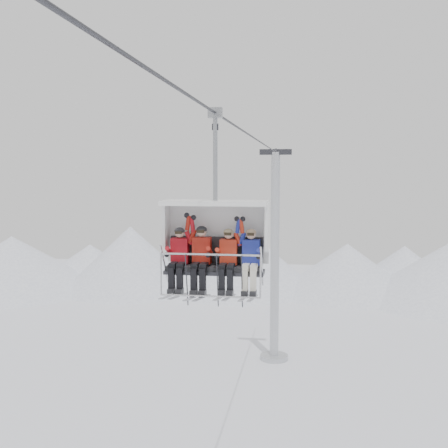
# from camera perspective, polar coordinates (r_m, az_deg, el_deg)

# --- Properties ---
(ridgeline) EXTENTS (72.00, 21.00, 7.00)m
(ridgeline) POSITION_cam_1_polar(r_m,az_deg,el_deg) (56.25, 4.71, -4.16)
(ridgeline) COLOR white
(ridgeline) RESTS_ON ground
(lift_tower_right) EXTENTS (2.00, 1.80, 13.48)m
(lift_tower_right) POSITION_cam_1_polar(r_m,az_deg,el_deg) (35.94, 5.17, -4.77)
(lift_tower_right) COLOR #B1B4B8
(lift_tower_right) RESTS_ON ground
(haul_cable) EXTENTS (0.06, 50.00, 0.06)m
(haul_cable) POSITION_cam_1_polar(r_m,az_deg,el_deg) (13.54, 0.00, 10.67)
(haul_cable) COLOR #2D2D32
(haul_cable) RESTS_ON lift_tower_left
(chairlift_carrier) EXTENTS (2.30, 1.17, 3.98)m
(chairlift_carrier) POSITION_cam_1_polar(r_m,az_deg,el_deg) (12.40, -0.80, -1.05)
(chairlift_carrier) COLOR black
(chairlift_carrier) RESTS_ON haul_cable
(skier_far_left) EXTENTS (0.38, 1.69, 1.52)m
(skier_far_left) POSITION_cam_1_polar(r_m,az_deg,el_deg) (12.31, -4.61, -3.37)
(skier_far_left) COLOR #AC1019
(skier_far_left) RESTS_ON chairlift_carrier
(skier_center_left) EXTENTS (0.39, 1.69, 1.58)m
(skier_center_left) POSITION_cam_1_polar(r_m,az_deg,el_deg) (12.21, -2.36, -3.35)
(skier_center_left) COLOR #A61D12
(skier_center_left) RESTS_ON chairlift_carrier
(skier_center_right) EXTENTS (0.37, 1.69, 1.50)m
(skier_center_right) POSITION_cam_1_polar(r_m,az_deg,el_deg) (12.11, 0.40, -3.53)
(skier_center_right) COLOR red
(skier_center_right) RESTS_ON chairlift_carrier
(skier_far_right) EXTENTS (0.37, 1.69, 1.50)m
(skier_far_right) POSITION_cam_1_polar(r_m,az_deg,el_deg) (12.05, 2.72, -3.57)
(skier_far_right) COLOR navy
(skier_far_right) RESTS_ON chairlift_carrier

